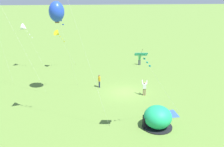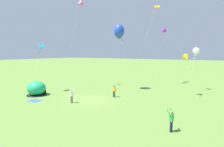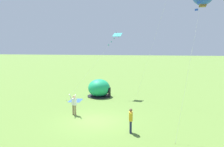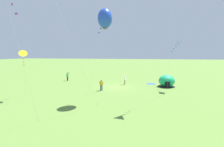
{
  "view_description": "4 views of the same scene",
  "coord_description": "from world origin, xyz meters",
  "px_view_note": "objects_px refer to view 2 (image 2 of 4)",
  "views": [
    {
      "loc": [
        -29.76,
        4.06,
        12.65
      ],
      "look_at": [
        0.18,
        1.6,
        2.43
      ],
      "focal_mm": 42.0,
      "sensor_mm": 36.0,
      "label": 1
    },
    {
      "loc": [
        14.42,
        -17.73,
        6.3
      ],
      "look_at": [
        1.79,
        2.74,
        3.43
      ],
      "focal_mm": 28.0,
      "sensor_mm": 36.0,
      "label": 2
    },
    {
      "loc": [
        16.32,
        4.74,
        5.85
      ],
      "look_at": [
        -1.26,
        1.15,
        3.71
      ],
      "focal_mm": 35.0,
      "sensor_mm": 36.0,
      "label": 3
    },
    {
      "loc": [
        -4.42,
        25.33,
        5.7
      ],
      "look_at": [
        0.09,
        3.57,
        2.81
      ],
      "focal_mm": 24.0,
      "sensor_mm": 36.0,
      "label": 4
    }
  ],
  "objects_px": {
    "popup_tent": "(37,89)",
    "person_center_field": "(114,91)",
    "kite_teal": "(41,47)",
    "kite_blue": "(119,31)",
    "kite_pink": "(80,4)",
    "person_arms_raised": "(171,120)",
    "kite_yellow": "(186,58)",
    "kite_white": "(196,52)",
    "person_flying_kite": "(72,95)",
    "kite_orange": "(156,9)",
    "kite_purple": "(163,31)"
  },
  "relations": [
    {
      "from": "popup_tent",
      "to": "person_center_field",
      "type": "height_order",
      "value": "popup_tent"
    },
    {
      "from": "kite_teal",
      "to": "kite_blue",
      "type": "relative_size",
      "value": 0.71
    },
    {
      "from": "person_center_field",
      "to": "kite_pink",
      "type": "relative_size",
      "value": 0.11
    },
    {
      "from": "person_arms_raised",
      "to": "kite_yellow",
      "type": "distance_m",
      "value": 13.79
    },
    {
      "from": "kite_blue",
      "to": "kite_white",
      "type": "xyz_separation_m",
      "value": [
        10.9,
        6.37,
        -3.38
      ]
    },
    {
      "from": "kite_pink",
      "to": "person_flying_kite",
      "type": "bearing_deg",
      "value": -54.52
    },
    {
      "from": "person_center_field",
      "to": "kite_yellow",
      "type": "bearing_deg",
      "value": 35.19
    },
    {
      "from": "kite_teal",
      "to": "kite_white",
      "type": "relative_size",
      "value": 1.09
    },
    {
      "from": "kite_teal",
      "to": "person_arms_raised",
      "type": "bearing_deg",
      "value": -10.3
    },
    {
      "from": "kite_pink",
      "to": "kite_orange",
      "type": "bearing_deg",
      "value": 41.34
    },
    {
      "from": "kite_blue",
      "to": "kite_yellow",
      "type": "relative_size",
      "value": 1.77
    },
    {
      "from": "person_arms_raised",
      "to": "kite_blue",
      "type": "relative_size",
      "value": 0.17
    },
    {
      "from": "person_center_field",
      "to": "kite_purple",
      "type": "xyz_separation_m",
      "value": [
        2.88,
        13.47,
        9.42
      ]
    },
    {
      "from": "person_center_field",
      "to": "kite_orange",
      "type": "relative_size",
      "value": 0.11
    },
    {
      "from": "person_arms_raised",
      "to": "person_flying_kite",
      "type": "bearing_deg",
      "value": 172.28
    },
    {
      "from": "popup_tent",
      "to": "kite_teal",
      "type": "xyz_separation_m",
      "value": [
        -1.03,
        1.85,
        6.17
      ]
    },
    {
      "from": "popup_tent",
      "to": "kite_purple",
      "type": "relative_size",
      "value": 0.26
    },
    {
      "from": "popup_tent",
      "to": "kite_yellow",
      "type": "height_order",
      "value": "kite_yellow"
    },
    {
      "from": "kite_purple",
      "to": "person_flying_kite",
      "type": "bearing_deg",
      "value": -107.52
    },
    {
      "from": "kite_teal",
      "to": "kite_orange",
      "type": "bearing_deg",
      "value": 51.83
    },
    {
      "from": "popup_tent",
      "to": "person_flying_kite",
      "type": "bearing_deg",
      "value": -2.08
    },
    {
      "from": "person_flying_kite",
      "to": "kite_blue",
      "type": "height_order",
      "value": "kite_blue"
    },
    {
      "from": "kite_teal",
      "to": "kite_white",
      "type": "distance_m",
      "value": 24.99
    },
    {
      "from": "kite_teal",
      "to": "kite_purple",
      "type": "xyz_separation_m",
      "value": [
        14.39,
        16.64,
        3.21
      ]
    },
    {
      "from": "popup_tent",
      "to": "kite_yellow",
      "type": "bearing_deg",
      "value": 30.11
    },
    {
      "from": "kite_orange",
      "to": "person_flying_kite",
      "type": "bearing_deg",
      "value": -103.57
    },
    {
      "from": "person_arms_raised",
      "to": "kite_purple",
      "type": "bearing_deg",
      "value": 107.98
    },
    {
      "from": "kite_pink",
      "to": "kite_teal",
      "type": "distance_m",
      "value": 10.59
    },
    {
      "from": "person_center_field",
      "to": "person_arms_raised",
      "type": "xyz_separation_m",
      "value": [
        9.53,
        -6.99,
        0.03
      ]
    },
    {
      "from": "kite_pink",
      "to": "kite_purple",
      "type": "bearing_deg",
      "value": 38.34
    },
    {
      "from": "person_flying_kite",
      "to": "kite_pink",
      "type": "height_order",
      "value": "kite_pink"
    },
    {
      "from": "kite_white",
      "to": "popup_tent",
      "type": "bearing_deg",
      "value": -140.66
    },
    {
      "from": "person_arms_raised",
      "to": "popup_tent",
      "type": "bearing_deg",
      "value": 174.36
    },
    {
      "from": "person_flying_kite",
      "to": "kite_pink",
      "type": "xyz_separation_m",
      "value": [
        -6.42,
        9.0,
        13.95
      ]
    },
    {
      "from": "popup_tent",
      "to": "kite_pink",
      "type": "distance_m",
      "value": 16.49
    },
    {
      "from": "popup_tent",
      "to": "kite_orange",
      "type": "height_order",
      "value": "kite_orange"
    },
    {
      "from": "kite_blue",
      "to": "kite_yellow",
      "type": "xyz_separation_m",
      "value": [
        10.29,
        1.33,
        -4.25
      ]
    },
    {
      "from": "kite_pink",
      "to": "kite_blue",
      "type": "relative_size",
      "value": 1.42
    },
    {
      "from": "kite_yellow",
      "to": "popup_tent",
      "type": "bearing_deg",
      "value": -149.89
    },
    {
      "from": "person_flying_kite",
      "to": "kite_orange",
      "type": "bearing_deg",
      "value": 76.43
    },
    {
      "from": "person_center_field",
      "to": "person_arms_raised",
      "type": "height_order",
      "value": "person_arms_raised"
    },
    {
      "from": "popup_tent",
      "to": "kite_white",
      "type": "xyz_separation_m",
      "value": [
        19.54,
        16.02,
        5.44
      ]
    },
    {
      "from": "person_arms_raised",
      "to": "kite_teal",
      "type": "height_order",
      "value": "kite_teal"
    },
    {
      "from": "kite_white",
      "to": "kite_purple",
      "type": "relative_size",
      "value": 0.65
    },
    {
      "from": "person_arms_raised",
      "to": "kite_teal",
      "type": "bearing_deg",
      "value": 169.7
    },
    {
      "from": "person_center_field",
      "to": "person_flying_kite",
      "type": "height_order",
      "value": "person_flying_kite"
    },
    {
      "from": "person_arms_raised",
      "to": "kite_purple",
      "type": "height_order",
      "value": "kite_purple"
    },
    {
      "from": "kite_blue",
      "to": "person_flying_kite",
      "type": "bearing_deg",
      "value": -96.95
    },
    {
      "from": "kite_white",
      "to": "kite_blue",
      "type": "bearing_deg",
      "value": -149.7
    },
    {
      "from": "popup_tent",
      "to": "person_arms_raised",
      "type": "height_order",
      "value": "popup_tent"
    }
  ]
}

